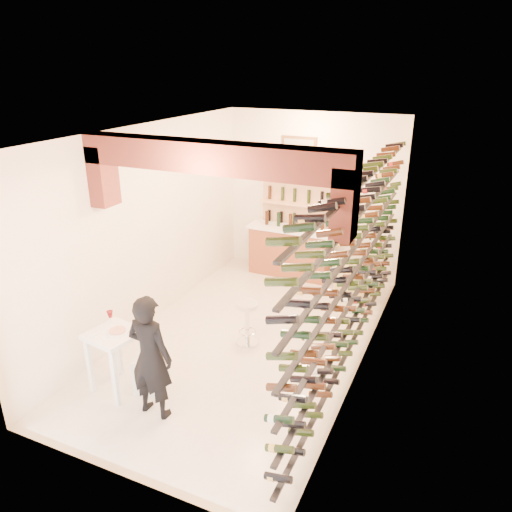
{
  "coord_description": "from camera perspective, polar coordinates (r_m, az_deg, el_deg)",
  "views": [
    {
      "loc": [
        2.84,
        -5.99,
        4.07
      ],
      "look_at": [
        0.0,
        0.3,
        1.3
      ],
      "focal_mm": 34.34,
      "sensor_mm": 36.0,
      "label": 1
    }
  ],
  "objects": [
    {
      "name": "tasting_table",
      "position": [
        6.61,
        -16.17,
        -9.68
      ],
      "size": [
        0.69,
        0.69,
        1.04
      ],
      "rotation": [
        0.0,
        0.0,
        -0.17
      ],
      "color": "white",
      "rests_on": "ground"
    },
    {
      "name": "ground",
      "position": [
        7.78,
        -0.92,
        -9.69
      ],
      "size": [
        6.0,
        6.0,
        0.0
      ],
      "primitive_type": "plane",
      "color": "silver",
      "rests_on": "ground"
    },
    {
      "name": "wine_rack",
      "position": [
        6.63,
        11.07,
        -0.91
      ],
      "size": [
        0.32,
        5.7,
        2.56
      ],
      "color": "black",
      "rests_on": "ground"
    },
    {
      "name": "white_stool",
      "position": [
        6.77,
        -12.15,
        -13.13
      ],
      "size": [
        0.47,
        0.47,
        0.48
      ],
      "primitive_type": "cube",
      "rotation": [
        0.0,
        0.0,
        0.26
      ],
      "color": "white",
      "rests_on": "ground"
    },
    {
      "name": "chrome_barstool",
      "position": [
        7.49,
        -1.03,
        -7.48
      ],
      "size": [
        0.35,
        0.35,
        0.69
      ],
      "rotation": [
        0.0,
        0.0,
        -0.14
      ],
      "color": "silver",
      "rests_on": "ground"
    },
    {
      "name": "room_shell",
      "position": [
        6.65,
        -2.0,
        5.98
      ],
      "size": [
        3.52,
        6.02,
        3.21
      ],
      "color": "white",
      "rests_on": "ground"
    },
    {
      "name": "crate_upper",
      "position": [
        9.04,
        10.96,
        -1.96
      ],
      "size": [
        0.56,
        0.46,
        0.28
      ],
      "primitive_type": "cube",
      "rotation": [
        0.0,
        0.0,
        -0.28
      ],
      "color": "#E1C87B",
      "rests_on": "crate_lower"
    },
    {
      "name": "back_counter",
      "position": [
        9.85,
        4.04,
        0.76
      ],
      "size": [
        1.7,
        0.62,
        1.29
      ],
      "color": "#964E2E",
      "rests_on": "ground"
    },
    {
      "name": "person",
      "position": [
        6.04,
        -12.21,
        -11.42
      ],
      "size": [
        0.6,
        0.4,
        1.6
      ],
      "primitive_type": "imported",
      "rotation": [
        0.0,
        0.0,
        3.11
      ],
      "color": "black",
      "rests_on": "ground"
    },
    {
      "name": "crate_lower",
      "position": [
        9.17,
        10.82,
        -3.74
      ],
      "size": [
        0.66,
        0.55,
        0.34
      ],
      "primitive_type": "cube",
      "rotation": [
        0.0,
        0.0,
        0.33
      ],
      "color": "#E1C87B",
      "rests_on": "ground"
    },
    {
      "name": "back_shelving",
      "position": [
        9.85,
        4.62,
        4.66
      ],
      "size": [
        1.4,
        0.31,
        2.73
      ],
      "color": "tan",
      "rests_on": "ground"
    }
  ]
}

